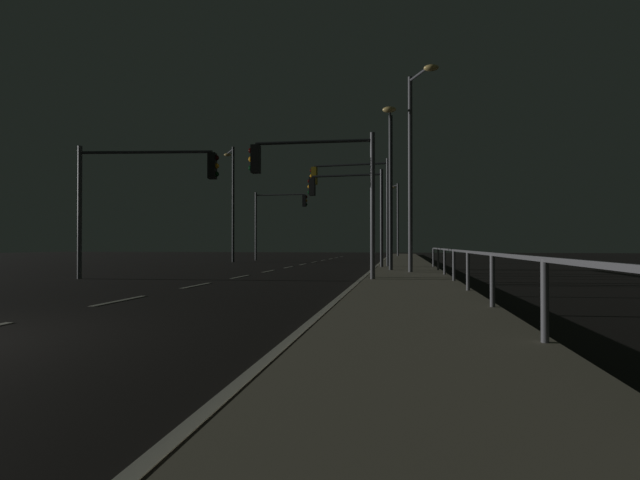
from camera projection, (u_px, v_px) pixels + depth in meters
ground_plane at (271, 271)px, 22.83m from camera, size 112.00×112.00×0.00m
sidewalk_right at (407, 271)px, 21.73m from camera, size 2.97×77.00×0.14m
lane_markings_center at (288, 267)px, 26.28m from camera, size 0.14×50.00×0.01m
lane_edge_line at (375, 267)px, 26.95m from camera, size 0.14×53.00×0.01m
traffic_light_far_left at (314, 176)px, 15.68m from camera, size 4.28×0.36×4.81m
traffic_light_overhead_east at (143, 183)px, 17.32m from camera, size 5.24×0.92×4.93m
traffic_light_far_center at (354, 191)px, 25.19m from camera, size 4.33×0.62×5.68m
traffic_light_near_left at (278, 212)px, 38.20m from camera, size 4.42×0.37×5.58m
traffic_light_mid_left at (348, 199)px, 24.29m from camera, size 3.97×0.52×4.96m
street_lamp_median at (414, 154)px, 19.09m from camera, size 1.12×1.83×8.06m
street_lamp_corner at (232, 194)px, 34.42m from camera, size 1.39×1.78×8.39m
street_lamp_mid_block at (390, 175)px, 20.66m from camera, size 0.56×2.10×6.91m
street_lamp_far_end at (397, 213)px, 47.52m from camera, size 0.86×1.43×7.32m
barrier_fence at (460, 258)px, 13.07m from camera, size 0.09×21.95×0.98m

